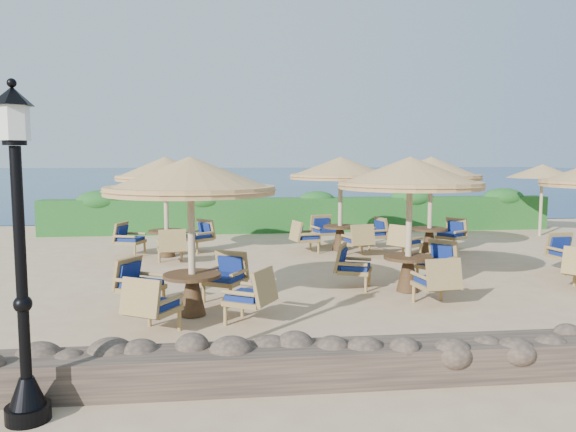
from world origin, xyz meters
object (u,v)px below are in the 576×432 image
Objects in this scene: lamp_post at (21,269)px; cafe_set_3 at (166,187)px; cafe_set_1 at (410,195)px; cafe_set_4 at (340,185)px; cafe_set_0 at (191,207)px; extra_parasol at (543,171)px; cafe_set_5 at (431,181)px.

lamp_post is 1.20× the size of cafe_set_3.
cafe_set_1 is (5.58, 4.84, 0.37)m from lamp_post.
cafe_set_4 is (5.26, 9.81, 0.30)m from lamp_post.
lamp_post is 1.17× the size of cafe_set_0.
extra_parasol is at bearing 16.61° from cafe_set_4.
lamp_post is 1.14× the size of cafe_set_4.
cafe_set_1 and cafe_set_5 have the same top height.
lamp_post reaches higher than cafe_set_4.
cafe_set_1 is at bearing -134.46° from extra_parasol.
lamp_post is 1.22× the size of cafe_set_5.
cafe_set_1 is at bearing 16.37° from cafe_set_0.
lamp_post is 7.40m from cafe_set_1.
cafe_set_0 is 1.04× the size of cafe_set_5.
cafe_set_3 is 4.80m from cafe_set_4.
extra_parasol is 0.87× the size of cafe_set_3.
cafe_set_5 is at bearing 49.89° from lamp_post.
cafe_set_5 is (2.01, 4.16, 0.08)m from cafe_set_1.
extra_parasol is (12.60, 12.00, 0.62)m from lamp_post.
cafe_set_0 is 5.83m from cafe_set_3.
cafe_set_1 is (-7.02, -7.16, -0.25)m from extra_parasol.
lamp_post reaches higher than cafe_set_3.
cafe_set_3 and cafe_set_5 have the same top height.
cafe_set_5 reaches higher than extra_parasol.
cafe_set_3 is at bearing 177.05° from cafe_set_5.
cafe_set_1 is 1.04× the size of cafe_set_3.
lamp_post reaches higher than extra_parasol.
cafe_set_4 is 1.07× the size of cafe_set_5.
cafe_set_3 is at bearing -174.79° from cafe_set_4.
extra_parasol is 13.95m from cafe_set_0.
cafe_set_4 is at bearing -163.39° from extra_parasol.
cafe_set_0 is (1.45, 3.63, 0.28)m from lamp_post.
cafe_set_4 is (-0.31, 4.97, -0.07)m from cafe_set_1.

